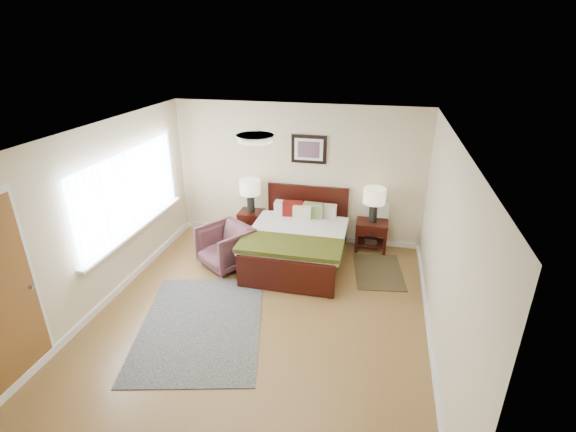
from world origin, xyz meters
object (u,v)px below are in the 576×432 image
object	(u,v)px
nightstand_right	(371,232)
armchair	(226,246)
nightstand_left	(251,218)
lamp_right	(374,198)
bed	(298,236)
rug_persian	(201,324)
lamp_left	(250,189)

from	to	relation	value
nightstand_right	armchair	world-z (taller)	armchair
nightstand_left	armchair	size ratio (longest dim) A/B	0.69
lamp_right	bed	bearing A→B (deg)	-148.99
nightstand_right	rug_persian	xyz separation A→B (m)	(-2.11, -2.65, -0.34)
lamp_left	rug_persian	size ratio (longest dim) A/B	0.28
lamp_right	rug_persian	size ratio (longest dim) A/B	0.28
bed	lamp_right	bearing A→B (deg)	31.01
nightstand_left	lamp_right	xyz separation A→B (m)	(2.22, 0.02, 0.57)
nightstand_right	lamp_right	world-z (taller)	lamp_right
rug_persian	lamp_left	bearing A→B (deg)	78.88
bed	rug_persian	xyz separation A→B (m)	(-0.91, -1.95, -0.47)
lamp_left	lamp_right	world-z (taller)	lamp_right
bed	nightstand_right	world-z (taller)	bed
rug_persian	nightstand_right	bearing A→B (deg)	37.91
nightstand_left	lamp_left	distance (m)	0.56
bed	nightstand_right	xyz separation A→B (m)	(1.19, 0.70, -0.14)
lamp_left	lamp_right	xyz separation A→B (m)	(2.22, 0.00, 0.01)
nightstand_right	armchair	xyz separation A→B (m)	(-2.33, -1.08, 0.00)
nightstand_left	lamp_left	xyz separation A→B (m)	(0.00, 0.02, 0.56)
nightstand_right	lamp_left	bearing A→B (deg)	179.64
nightstand_left	nightstand_right	world-z (taller)	nightstand_right
bed	nightstand_right	bearing A→B (deg)	30.51
bed	nightstand_left	xyz separation A→B (m)	(-1.03, 0.70, -0.07)
bed	armchair	distance (m)	1.20
armchair	rug_persian	xyz separation A→B (m)	(0.22, -1.57, -0.34)
lamp_left	rug_persian	world-z (taller)	lamp_left
nightstand_left	lamp_left	size ratio (longest dim) A/B	0.87
lamp_right	rug_persian	bearing A→B (deg)	-128.34
rug_persian	bed	bearing A→B (deg)	51.22
nightstand_right	bed	bearing A→B (deg)	-149.49
nightstand_left	armchair	world-z (taller)	armchair
lamp_left	rug_persian	distance (m)	2.83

